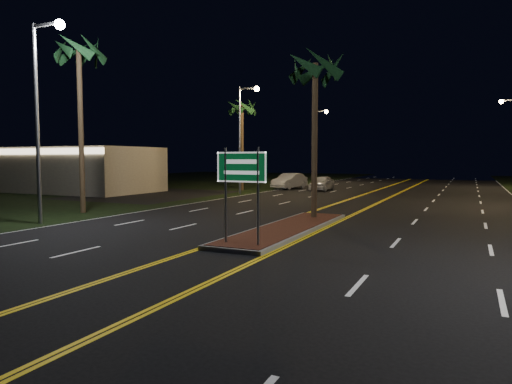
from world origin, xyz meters
The scene contains 13 objects.
ground centered at (0.00, 0.00, 0.00)m, with size 120.00×120.00×0.00m, color black.
grass_left centered at (-30.00, 25.00, 0.00)m, with size 40.00×110.00×0.01m, color black.
median_island centered at (0.00, 7.00, 0.08)m, with size 2.25×10.25×0.17m.
highway_sign centered at (0.00, 2.80, 2.40)m, with size 1.80×0.08×3.20m.
commercial_building centered at (-26.00, 19.99, 2.00)m, with size 15.00×8.12×4.00m.
streetlight_left_near centered at (-10.61, 4.00, 5.66)m, with size 1.91×0.44×9.00m.
streetlight_left_mid centered at (-10.61, 24.00, 5.66)m, with size 1.91×0.44×9.00m.
streetlight_left_far centered at (-10.61, 44.00, 5.66)m, with size 1.91×0.44×9.00m.
palm_median centered at (0.00, 10.50, 7.28)m, with size 2.40×2.40×8.30m.
palm_left_near centered at (-12.50, 8.00, 8.68)m, with size 2.40×2.40×9.80m.
palm_left_far centered at (-12.80, 28.00, 7.75)m, with size 2.40×2.40×8.80m.
car_near centered at (-5.86, 30.93, 0.81)m, with size 2.09×4.88×1.63m, color silver.
car_far centered at (-9.50, 31.88, 0.91)m, with size 2.33×5.44×1.81m, color silver.
Camera 1 is at (6.83, -10.56, 2.96)m, focal length 32.00 mm.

